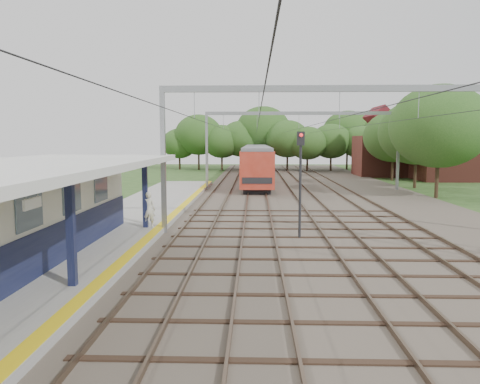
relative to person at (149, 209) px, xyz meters
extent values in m
cube|color=#473D33|center=(9.74, 15.00, -1.16)|extent=(18.00, 90.00, 0.10)
cube|color=gray|center=(-1.76, -1.00, -1.04)|extent=(5.00, 52.00, 0.35)
cube|color=yellow|center=(0.49, -1.00, -0.86)|extent=(0.45, 52.00, 0.01)
cube|color=#111637|center=(-1.54, -8.00, -0.16)|extent=(0.06, 18.00, 1.40)
cube|color=slate|center=(-1.53, -8.00, 1.34)|extent=(0.05, 16.00, 1.30)
cube|color=#111637|center=(-0.16, -9.00, 0.74)|extent=(0.22, 0.22, 3.20)
cube|color=#111637|center=(-0.16, 0.00, 0.74)|extent=(0.22, 0.22, 3.20)
cube|color=silver|center=(-2.06, -9.00, 2.46)|extent=(6.40, 20.00, 0.24)
cube|color=white|center=(-0.26, -11.00, 1.79)|extent=(0.06, 0.85, 0.26)
cube|color=brown|center=(1.52, 15.00, -1.04)|extent=(0.07, 88.00, 0.15)
cube|color=brown|center=(2.96, 15.00, -1.04)|extent=(0.07, 88.00, 0.15)
cube|color=brown|center=(4.52, 15.00, -1.04)|extent=(0.07, 88.00, 0.15)
cube|color=brown|center=(5.96, 15.00, -1.04)|extent=(0.07, 88.00, 0.15)
cube|color=brown|center=(8.22, 15.00, -1.04)|extent=(0.07, 88.00, 0.15)
cube|color=brown|center=(9.66, 15.00, -1.04)|extent=(0.07, 88.00, 0.15)
cube|color=brown|center=(11.82, 15.00, -1.04)|extent=(0.07, 88.00, 0.15)
cube|color=brown|center=(13.26, 15.00, -1.04)|extent=(0.07, 88.00, 0.15)
cube|color=gray|center=(0.74, 0.00, 2.29)|extent=(0.22, 0.22, 7.00)
cube|color=gray|center=(9.24, 0.00, 5.64)|extent=(17.00, 0.20, 0.30)
cube|color=gray|center=(0.74, 20.00, 2.29)|extent=(0.22, 0.22, 7.00)
cube|color=gray|center=(17.74, 20.00, 2.29)|extent=(0.22, 0.22, 7.00)
cube|color=gray|center=(9.24, 20.00, 5.64)|extent=(17.00, 0.20, 0.30)
cylinder|color=black|center=(2.24, 15.00, 4.29)|extent=(0.02, 88.00, 0.02)
cylinder|color=black|center=(5.24, 15.00, 4.29)|extent=(0.02, 88.00, 0.02)
cylinder|color=black|center=(8.94, 15.00, 4.29)|extent=(0.02, 88.00, 0.02)
cylinder|color=black|center=(12.54, 15.00, 4.29)|extent=(0.02, 88.00, 0.02)
cylinder|color=#382619|center=(-4.26, 46.00, 0.23)|extent=(0.28, 0.28, 2.88)
ellipsoid|color=#204619|center=(-4.26, 46.00, 3.75)|extent=(6.72, 6.72, 5.76)
cylinder|color=#382619|center=(1.74, 48.00, 0.05)|extent=(0.28, 0.28, 2.52)
ellipsoid|color=#204619|center=(1.74, 48.00, 3.13)|extent=(5.88, 5.88, 5.04)
cylinder|color=#382619|center=(7.74, 45.00, 0.41)|extent=(0.28, 0.28, 3.24)
ellipsoid|color=#204619|center=(7.74, 45.00, 4.37)|extent=(7.56, 7.56, 6.48)
cylinder|color=#382619|center=(13.74, 47.00, 0.14)|extent=(0.28, 0.28, 2.70)
ellipsoid|color=#204619|center=(13.74, 47.00, 3.44)|extent=(6.30, 6.30, 5.40)
cylinder|color=#382619|center=(20.24, 23.00, 0.05)|extent=(0.28, 0.28, 2.52)
ellipsoid|color=#204619|center=(20.24, 23.00, 3.13)|extent=(5.88, 5.88, 5.04)
cylinder|color=#382619|center=(20.74, 39.00, 0.23)|extent=(0.28, 0.28, 2.88)
ellipsoid|color=#204619|center=(20.74, 39.00, 3.75)|extent=(6.72, 6.72, 5.76)
cube|color=brown|center=(26.74, 31.00, 1.04)|extent=(7.00, 6.00, 4.50)
cube|color=maroon|center=(26.74, 31.00, 4.19)|extent=(4.99, 6.12, 4.99)
cube|color=brown|center=(21.74, 37.00, 1.29)|extent=(8.00, 6.00, 5.00)
cube|color=maroon|center=(21.74, 37.00, 4.69)|extent=(5.52, 6.12, 5.52)
imported|color=silver|center=(0.00, 0.00, 0.00)|extent=(0.63, 0.42, 1.72)
cube|color=black|center=(5.24, 23.69, -0.89)|extent=(2.25, 16.03, 0.44)
cube|color=#A62A19|center=(5.24, 23.69, 0.86)|extent=(2.81, 17.43, 3.04)
cube|color=black|center=(5.24, 23.69, 1.16)|extent=(2.85, 16.03, 0.87)
cube|color=slate|center=(5.24, 23.69, 2.49)|extent=(2.58, 17.43, 0.28)
cube|color=black|center=(5.24, 41.72, -0.89)|extent=(2.25, 16.03, 0.44)
cube|color=#A62A19|center=(5.24, 41.72, 0.86)|extent=(2.81, 17.43, 3.04)
cube|color=black|center=(5.24, 41.72, 1.16)|extent=(2.85, 16.03, 0.87)
cube|color=slate|center=(5.24, 41.72, 2.49)|extent=(2.58, 17.43, 0.28)
cylinder|color=black|center=(7.09, -1.05, 1.02)|extent=(0.14, 0.14, 4.47)
cube|color=black|center=(7.09, -1.05, 3.36)|extent=(0.37, 0.26, 0.61)
sphere|color=red|center=(7.09, -1.15, 3.51)|extent=(0.16, 0.16, 0.16)
camera|label=1|loc=(5.07, -21.91, 3.30)|focal=35.00mm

